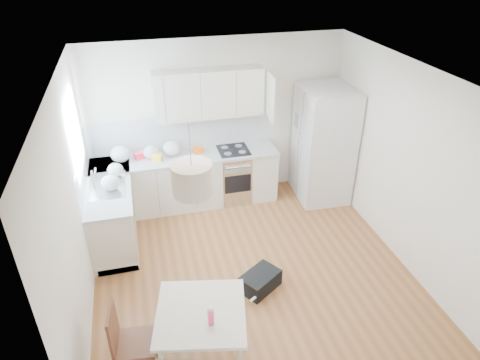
# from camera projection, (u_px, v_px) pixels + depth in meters

# --- Properties ---
(floor) EXTENTS (4.20, 4.20, 0.00)m
(floor) POSITION_uv_depth(u_px,v_px,m) (250.00, 266.00, 5.97)
(floor) COLOR brown
(floor) RESTS_ON ground
(ceiling) EXTENTS (4.20, 4.20, 0.00)m
(ceiling) POSITION_uv_depth(u_px,v_px,m) (253.00, 76.00, 4.61)
(ceiling) COLOR white
(ceiling) RESTS_ON wall_back
(wall_back) EXTENTS (4.20, 0.00, 4.20)m
(wall_back) POSITION_uv_depth(u_px,v_px,m) (217.00, 121.00, 7.05)
(wall_back) COLOR white
(wall_back) RESTS_ON floor
(wall_left) EXTENTS (0.00, 4.20, 4.20)m
(wall_left) POSITION_uv_depth(u_px,v_px,m) (73.00, 206.00, 4.84)
(wall_left) COLOR white
(wall_left) RESTS_ON floor
(wall_right) EXTENTS (0.00, 4.20, 4.20)m
(wall_right) POSITION_uv_depth(u_px,v_px,m) (402.00, 163.00, 5.74)
(wall_right) COLOR white
(wall_right) RESTS_ON floor
(window_glassblock) EXTENTS (0.02, 1.00, 1.00)m
(window_glassblock) POSITION_uv_depth(u_px,v_px,m) (75.00, 134.00, 5.61)
(window_glassblock) COLOR #BFE0F9
(window_glassblock) RESTS_ON wall_left
(cabinets_back) EXTENTS (3.00, 0.60, 0.88)m
(cabinets_back) POSITION_uv_depth(u_px,v_px,m) (187.00, 181.00, 7.13)
(cabinets_back) COLOR silver
(cabinets_back) RESTS_ON floor
(cabinets_left) EXTENTS (0.60, 1.80, 0.88)m
(cabinets_left) POSITION_uv_depth(u_px,v_px,m) (113.00, 211.00, 6.37)
(cabinets_left) COLOR silver
(cabinets_left) RESTS_ON floor
(counter_back) EXTENTS (3.02, 0.64, 0.04)m
(counter_back) POSITION_uv_depth(u_px,v_px,m) (185.00, 157.00, 6.90)
(counter_back) COLOR #B0B3B5
(counter_back) RESTS_ON cabinets_back
(counter_left) EXTENTS (0.64, 1.82, 0.04)m
(counter_left) POSITION_uv_depth(u_px,v_px,m) (108.00, 185.00, 6.14)
(counter_left) COLOR #B0B3B5
(counter_left) RESTS_ON cabinets_left
(backsplash_back) EXTENTS (3.00, 0.01, 0.58)m
(backsplash_back) POSITION_uv_depth(u_px,v_px,m) (182.00, 132.00, 6.99)
(backsplash_back) COLOR white
(backsplash_back) RESTS_ON wall_back
(backsplash_left) EXTENTS (0.01, 1.80, 0.58)m
(backsplash_left) POSITION_uv_depth(u_px,v_px,m) (83.00, 168.00, 5.92)
(backsplash_left) COLOR white
(backsplash_left) RESTS_ON wall_left
(upper_cabinets) EXTENTS (1.70, 0.32, 0.75)m
(upper_cabinets) POSITION_uv_depth(u_px,v_px,m) (209.00, 94.00, 6.62)
(upper_cabinets) COLOR silver
(upper_cabinets) RESTS_ON wall_back
(range_oven) EXTENTS (0.50, 0.61, 0.88)m
(range_oven) POSITION_uv_depth(u_px,v_px,m) (234.00, 176.00, 7.30)
(range_oven) COLOR silver
(range_oven) RESTS_ON floor
(sink) EXTENTS (0.50, 0.80, 0.16)m
(sink) POSITION_uv_depth(u_px,v_px,m) (108.00, 186.00, 6.09)
(sink) COLOR silver
(sink) RESTS_ON counter_left
(refrigerator) EXTENTS (0.95, 1.00, 1.94)m
(refrigerator) POSITION_uv_depth(u_px,v_px,m) (324.00, 144.00, 7.15)
(refrigerator) COLOR silver
(refrigerator) RESTS_ON floor
(dining_table) EXTENTS (1.07, 1.07, 0.71)m
(dining_table) POSITION_uv_depth(u_px,v_px,m) (201.00, 317.00, 4.37)
(dining_table) COLOR beige
(dining_table) RESTS_ON floor
(dining_chair) EXTENTS (0.44, 0.44, 0.94)m
(dining_chair) POSITION_uv_depth(u_px,v_px,m) (136.00, 342.00, 4.30)
(dining_chair) COLOR #4D2917
(dining_chair) RESTS_ON floor
(drink_bottle) EXTENTS (0.08, 0.08, 0.22)m
(drink_bottle) POSITION_uv_depth(u_px,v_px,m) (211.00, 316.00, 4.14)
(drink_bottle) COLOR #E8407C
(drink_bottle) RESTS_ON dining_table
(gym_bag) EXTENTS (0.61, 0.56, 0.23)m
(gym_bag) POSITION_uv_depth(u_px,v_px,m) (260.00, 281.00, 5.55)
(gym_bag) COLOR black
(gym_bag) RESTS_ON floor
(pendant_lamp) EXTENTS (0.44, 0.44, 0.28)m
(pendant_lamp) POSITION_uv_depth(u_px,v_px,m) (192.00, 179.00, 3.72)
(pendant_lamp) COLOR beige
(pendant_lamp) RESTS_ON ceiling
(grocery_bag_a) EXTENTS (0.30, 0.25, 0.27)m
(grocery_bag_a) POSITION_uv_depth(u_px,v_px,m) (120.00, 154.00, 6.64)
(grocery_bag_a) COLOR white
(grocery_bag_a) RESTS_ON counter_back
(grocery_bag_b) EXTENTS (0.23, 0.20, 0.21)m
(grocery_bag_b) POSITION_uv_depth(u_px,v_px,m) (151.00, 152.00, 6.77)
(grocery_bag_b) COLOR white
(grocery_bag_b) RESTS_ON counter_back
(grocery_bag_c) EXTENTS (0.28, 0.24, 0.25)m
(grocery_bag_c) POSITION_uv_depth(u_px,v_px,m) (172.00, 148.00, 6.84)
(grocery_bag_c) COLOR white
(grocery_bag_c) RESTS_ON counter_back
(grocery_bag_d) EXTENTS (0.23, 0.20, 0.21)m
(grocery_bag_d) POSITION_uv_depth(u_px,v_px,m) (115.00, 170.00, 6.26)
(grocery_bag_d) COLOR white
(grocery_bag_d) RESTS_ON counter_back
(grocery_bag_e) EXTENTS (0.26, 0.22, 0.23)m
(grocery_bag_e) POSITION_uv_depth(u_px,v_px,m) (110.00, 183.00, 5.92)
(grocery_bag_e) COLOR white
(grocery_bag_e) RESTS_ON counter_left
(snack_orange) EXTENTS (0.17, 0.12, 0.11)m
(snack_orange) POSITION_uv_depth(u_px,v_px,m) (198.00, 150.00, 6.94)
(snack_orange) COLOR #D45512
(snack_orange) RESTS_ON counter_back
(snack_yellow) EXTENTS (0.19, 0.15, 0.11)m
(snack_yellow) POSITION_uv_depth(u_px,v_px,m) (157.00, 157.00, 6.72)
(snack_yellow) COLOR yellow
(snack_yellow) RESTS_ON counter_back
(snack_red) EXTENTS (0.18, 0.15, 0.11)m
(snack_red) POSITION_uv_depth(u_px,v_px,m) (140.00, 156.00, 6.77)
(snack_red) COLOR red
(snack_red) RESTS_ON counter_back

